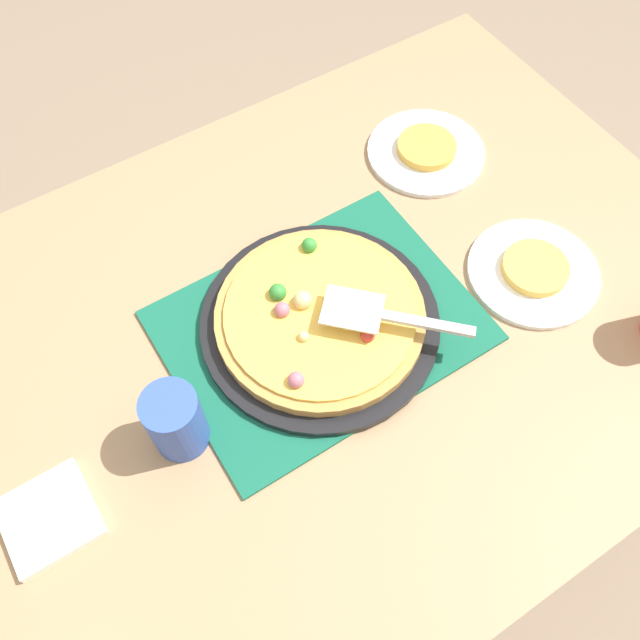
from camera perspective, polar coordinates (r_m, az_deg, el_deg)
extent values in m
plane|color=#84705B|center=(1.76, 0.00, -12.77)|extent=(8.00, 8.00, 0.00)
cube|color=#9E7A56|center=(1.08, 0.00, -0.94)|extent=(1.40, 1.00, 0.03)
cube|color=#9E7A56|center=(1.84, 9.78, 12.84)|extent=(0.07, 0.07, 0.72)
cube|color=#145B42|center=(1.07, 0.00, -0.46)|extent=(0.48, 0.36, 0.01)
cylinder|color=black|center=(1.06, 0.00, -0.19)|extent=(0.38, 0.38, 0.01)
cylinder|color=#B78442|center=(1.04, 0.00, 0.28)|extent=(0.33, 0.33, 0.02)
cylinder|color=#EAB747|center=(1.03, 0.00, 0.64)|extent=(0.30, 0.30, 0.01)
sphere|color=#338433|center=(1.09, -0.91, 6.40)|extent=(0.03, 0.03, 0.03)
sphere|color=#338433|center=(1.04, -3.62, 2.38)|extent=(0.03, 0.03, 0.03)
sphere|color=#E5CC7F|center=(1.03, -1.48, 1.70)|extent=(0.03, 0.03, 0.03)
sphere|color=#B76675|center=(0.97, -2.06, -5.13)|extent=(0.03, 0.03, 0.03)
sphere|color=#B76675|center=(1.03, -3.25, 0.88)|extent=(0.02, 0.02, 0.02)
sphere|color=#E5CC7F|center=(1.00, -1.40, -1.40)|extent=(0.02, 0.02, 0.02)
sphere|color=red|center=(1.01, 4.09, -1.28)|extent=(0.02, 0.02, 0.02)
cylinder|color=white|center=(1.18, 17.72, 3.89)|extent=(0.22, 0.22, 0.01)
cylinder|color=white|center=(1.31, 9.01, 13.95)|extent=(0.22, 0.22, 0.01)
cylinder|color=#EAB747|center=(1.17, 17.89, 4.25)|extent=(0.11, 0.11, 0.02)
cylinder|color=gold|center=(1.30, 9.09, 14.34)|extent=(0.11, 0.11, 0.02)
cylinder|color=#3351AD|center=(0.96, -12.21, -8.43)|extent=(0.08, 0.08, 0.12)
cube|color=silver|center=(1.01, 2.78, 0.92)|extent=(0.11, 0.11, 0.00)
cube|color=#B2B2B7|center=(1.00, 9.22, -0.31)|extent=(0.11, 0.11, 0.01)
cube|color=white|center=(1.02, -22.09, -15.37)|extent=(0.12, 0.12, 0.02)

